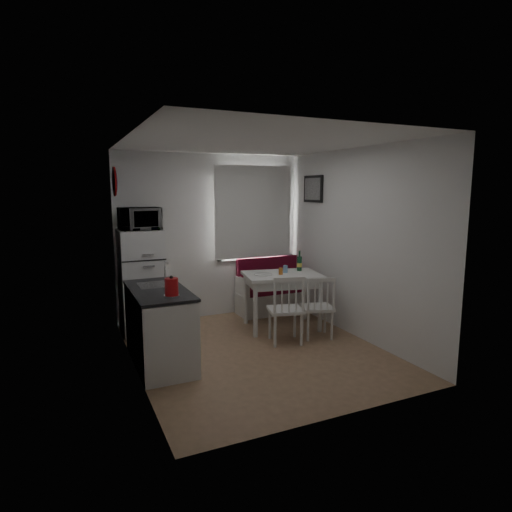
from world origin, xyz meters
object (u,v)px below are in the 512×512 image
Objects in this scene: bench at (274,294)px; microwave at (140,219)px; kitchen_counter at (159,326)px; kettle at (172,287)px; chair_left at (289,302)px; dining_table at (282,280)px; wine_bottle at (299,261)px; fridge at (142,281)px; chair_right at (321,301)px.

microwave reaches higher than bench.
kitchen_counter is 0.73m from kettle.
dining_table is at bearing 84.08° from chair_left.
kettle is 0.75× the size of wine_bottle.
kettle is at bearing -139.99° from bench.
dining_table is at bearing -19.64° from fridge.
bench is 1.47m from chair_right.
bench is at bearing 40.01° from kettle.
bench is 0.94m from dining_table.
chair_left is (-0.25, -0.67, -0.15)m from dining_table.
fridge is 2.35m from wine_bottle.
microwave is (0.02, 1.19, 1.18)m from kitchen_counter.
bench is 2.53× the size of chair_right.
wine_bottle is (0.10, 0.76, 0.43)m from chair_right.
kettle is at bearing -153.71° from chair_right.
fridge is at bearing 155.61° from chair_left.
wine_bottle is at bearing 26.89° from dining_table.
microwave is at bearing 165.71° from chair_right.
chair_left is at bearing -110.07° from bench.
wine_bottle reaches higher than dining_table.
chair_left is (-0.53, -1.46, 0.27)m from bench.
dining_table is 2.16m from kettle.
kitchen_counter is 2.19m from chair_right.
chair_right is (-0.03, -1.45, 0.24)m from bench.
fridge is (-1.91, 0.68, 0.02)m from dining_table.
bench is 4.18× the size of wine_bottle.
bench is 1.58m from chair_left.
dining_table is 2.30× the size of chair_left.
kitchen_counter is 2.03m from dining_table.
microwave is at bearing 172.64° from dining_table.
wine_bottle is at bearing 16.17° from kitchen_counter.
bench is at bearing 84.59° from chair_left.
chair_right is at bearing -58.32° from dining_table.
microwave is at bearing 156.66° from chair_left.
wine_bottle is (2.28, 0.66, 0.52)m from kitchen_counter.
kettle reaches higher than chair_right.
kitchen_counter reaches higher than bench.
wine_bottle is at bearing -84.44° from bench.
kettle is at bearing -83.90° from kitchen_counter.
bench is at bearing 95.56° from wine_bottle.
chair_right is 2.55m from fridge.
dining_table is at bearing 127.32° from chair_right.
bench is 2.24m from fridge.
wine_bottle is (2.26, -0.58, 0.23)m from fridge.
bench is 2.28× the size of microwave.
kitchen_counter is 1.28m from fridge.
bench is 0.96m from wine_bottle.
bench reaches higher than chair_right.
wine_bottle reaches higher than chair_left.
chair_right is 2.21× the size of kettle.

